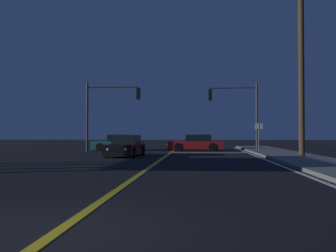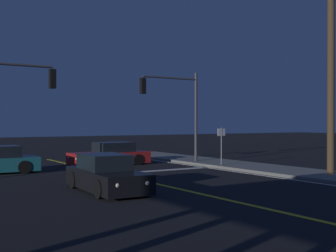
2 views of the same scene
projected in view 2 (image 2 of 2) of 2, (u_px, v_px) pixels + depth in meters
name	position (u px, v px, depth m)	size (l,w,h in m)	color
lane_line_center	(275.00, 211.00, 12.51)	(0.20, 41.38, 0.01)	gold
stop_bar	(164.00, 170.00, 23.10)	(5.93, 0.50, 0.01)	silver
car_far_approaching_black	(106.00, 175.00, 16.09)	(1.95, 4.41, 1.34)	black
car_distant_tail_red	(110.00, 155.00, 25.86)	(4.73, 2.00, 1.34)	maroon
traffic_signal_near_right	(176.00, 102.00, 26.26)	(3.94, 0.28, 5.52)	#38383D
utility_pole_right	(331.00, 51.00, 20.13)	(1.41, 0.33, 11.19)	#4C3823
street_sign_corner	(221.00, 141.00, 24.53)	(0.56, 0.08, 2.21)	slate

